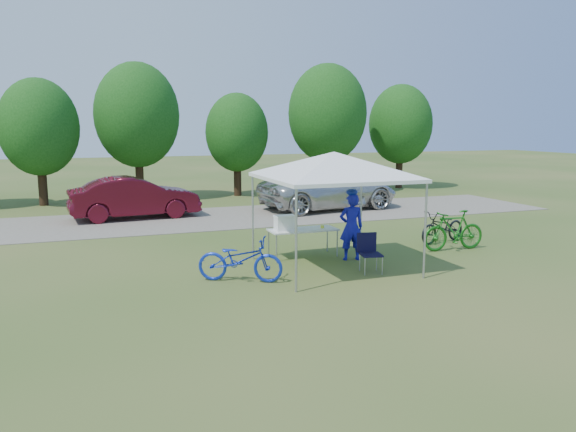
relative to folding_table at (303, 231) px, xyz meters
name	(u,v)px	position (x,y,z in m)	size (l,w,h in m)	color
ground	(333,268)	(0.22, -1.35, -0.67)	(100.00, 100.00, 0.00)	#2D5119
gravel_strip	(242,216)	(0.22, 6.65, -0.66)	(24.00, 5.00, 0.02)	gray
canopy	(334,155)	(0.22, -1.35, 1.98)	(4.53, 4.53, 3.00)	#A5A5AA
treeline	(199,121)	(-0.07, 12.70, 2.86)	(24.89, 4.28, 6.30)	#382314
folding_table	(303,231)	(0.00, 0.00, 0.00)	(1.74, 0.72, 0.71)	white
folding_chair	(369,249)	(0.85, -1.94, -0.14)	(0.53, 0.55, 0.90)	black
cooler	(285,223)	(-0.48, 0.00, 0.23)	(0.52, 0.35, 0.38)	white
ice_cream_cup	(322,227)	(0.52, -0.05, 0.08)	(0.09, 0.09, 0.07)	#D8E836
cyclist	(351,227)	(0.99, -0.75, 0.16)	(0.61, 0.40, 1.67)	#1515AC
bike_blue	(240,259)	(-2.12, -1.70, -0.19)	(0.64, 1.84, 0.97)	#1430B7
bike_green	(454,230)	(4.07, -0.72, -0.13)	(0.51, 1.80, 1.08)	#186817
bike_dark	(443,227)	(4.40, 0.22, -0.21)	(0.61, 1.76, 0.92)	black
minivan	(329,189)	(4.01, 7.26, 0.13)	(2.58, 5.60, 1.56)	silver
sedan	(135,197)	(-3.48, 7.57, 0.09)	(1.57, 4.52, 1.49)	#520D1A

